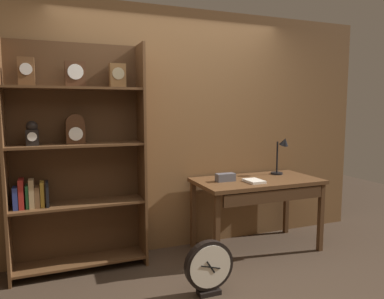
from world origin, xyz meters
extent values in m
cube|color=brown|center=(0.00, 1.30, 1.30)|extent=(4.80, 0.05, 2.60)
cube|color=brown|center=(-1.63, 1.05, 1.08)|extent=(0.02, 0.32, 2.16)
cube|color=brown|center=(-0.42, 1.05, 1.08)|extent=(0.03, 0.32, 2.16)
cube|color=#4B2F1A|center=(-1.03, 1.21, 1.08)|extent=(1.24, 0.01, 2.16)
cube|color=brown|center=(-1.03, 1.05, 0.09)|extent=(1.19, 0.31, 0.02)
cube|color=brown|center=(-1.03, 1.05, 0.65)|extent=(1.19, 0.31, 0.02)
cube|color=brown|center=(-1.03, 1.05, 1.21)|extent=(1.19, 0.31, 0.02)
cube|color=brown|center=(-1.03, 1.05, 1.72)|extent=(1.19, 0.31, 0.02)
cube|color=brown|center=(-1.42, 1.07, 1.86)|extent=(0.13, 0.10, 0.25)
cylinder|color=silver|center=(-1.42, 1.02, 1.88)|extent=(0.10, 0.01, 0.10)
cube|color=black|center=(-1.40, 1.05, 1.29)|extent=(0.10, 0.11, 0.14)
sphere|color=black|center=(-1.40, 1.05, 1.39)|extent=(0.10, 0.10, 0.10)
cylinder|color=white|center=(-1.40, 0.99, 1.30)|extent=(0.08, 0.01, 0.08)
cube|color=#472816|center=(-1.02, 1.06, 1.85)|extent=(0.18, 0.10, 0.23)
cylinder|color=white|center=(-1.02, 1.01, 1.87)|extent=(0.14, 0.01, 0.14)
cube|color=#472816|center=(-1.04, 1.06, 1.30)|extent=(0.17, 0.10, 0.16)
cylinder|color=#472816|center=(-1.04, 1.06, 1.41)|extent=(0.17, 0.10, 0.17)
cylinder|color=white|center=(-1.04, 1.01, 1.31)|extent=(0.12, 0.01, 0.12)
cube|color=olive|center=(-0.64, 1.06, 1.85)|extent=(0.15, 0.08, 0.23)
cylinder|color=#C6B78C|center=(-0.64, 1.02, 1.87)|extent=(0.11, 0.01, 0.11)
cube|color=navy|center=(-1.56, 1.04, 0.76)|extent=(0.04, 0.12, 0.20)
cube|color=maroon|center=(-1.51, 1.06, 0.79)|extent=(0.04, 0.16, 0.26)
cube|color=#236638|center=(-1.47, 1.06, 0.76)|extent=(0.02, 0.14, 0.21)
cube|color=tan|center=(-1.43, 1.04, 0.79)|extent=(0.04, 0.12, 0.26)
cube|color=brown|center=(-1.39, 1.07, 0.75)|extent=(0.04, 0.17, 0.19)
cube|color=#B78C2D|center=(-1.34, 1.06, 0.77)|extent=(0.03, 0.13, 0.23)
cube|color=black|center=(-1.30, 1.05, 0.77)|extent=(0.02, 0.15, 0.23)
cube|color=brown|center=(0.81, 0.89, 0.76)|extent=(1.34, 0.71, 0.04)
cube|color=#50321B|center=(0.18, 0.58, 0.37)|extent=(0.05, 0.05, 0.74)
cube|color=#50321B|center=(1.43, 0.58, 0.37)|extent=(0.05, 0.05, 0.74)
cube|color=#50321B|center=(0.18, 1.19, 0.37)|extent=(0.05, 0.05, 0.74)
cube|color=#50321B|center=(1.43, 1.19, 0.37)|extent=(0.05, 0.05, 0.74)
cube|color=#472C18|center=(0.81, 0.55, 0.67)|extent=(1.14, 0.03, 0.12)
cylinder|color=black|center=(1.17, 1.05, 0.79)|extent=(0.14, 0.14, 0.02)
cylinder|color=black|center=(1.17, 1.05, 0.98)|extent=(0.02, 0.02, 0.36)
cone|color=black|center=(1.23, 1.00, 1.16)|extent=(0.12, 0.14, 0.11)
cube|color=#595960|center=(0.44, 0.91, 0.82)|extent=(0.20, 0.09, 0.08)
cube|color=silver|center=(0.69, 0.76, 0.79)|extent=(0.17, 0.22, 0.02)
cube|color=black|center=(-0.08, 0.19, 0.02)|extent=(0.19, 0.11, 0.04)
cylinder|color=black|center=(-0.08, 0.19, 0.25)|extent=(0.42, 0.06, 0.42)
cylinder|color=silver|center=(-0.08, 0.15, 0.25)|extent=(0.36, 0.01, 0.36)
cube|color=black|center=(-0.08, 0.15, 0.25)|extent=(0.08, 0.01, 0.11)
cube|color=black|center=(-0.08, 0.15, 0.25)|extent=(0.17, 0.01, 0.06)
camera|label=1|loc=(-1.26, -2.40, 1.56)|focal=33.64mm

